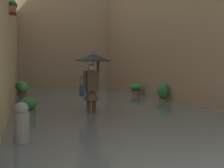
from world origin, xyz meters
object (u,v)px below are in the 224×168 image
(person_wading, at_px, (92,70))
(potted_plant_mid_right, at_px, (28,108))
(potted_plant_mid_left, at_px, (136,89))
(potted_plant_near_right, at_px, (24,91))
(mooring_bollard, at_px, (22,127))
(potted_plant_near_left, at_px, (163,92))
(potted_plant_far_right, at_px, (22,88))

(person_wading, xyz_separation_m, potted_plant_mid_right, (1.84, 0.04, -1.07))
(potted_plant_mid_left, bearing_deg, potted_plant_near_right, 2.87)
(potted_plant_near_right, relative_size, mooring_bollard, 0.97)
(potted_plant_near_left, xyz_separation_m, potted_plant_far_right, (5.59, -4.86, -0.01))
(potted_plant_near_right, bearing_deg, potted_plant_mid_right, 90.99)
(potted_plant_near_right, xyz_separation_m, potted_plant_mid_right, (-0.10, 5.83, -0.13))
(potted_plant_near_left, bearing_deg, potted_plant_near_right, -27.47)
(potted_plant_mid_left, relative_size, potted_plant_near_left, 0.82)
(potted_plant_far_right, distance_m, potted_plant_near_right, 2.02)
(potted_plant_mid_right, distance_m, mooring_bollard, 3.58)
(person_wading, xyz_separation_m, potted_plant_far_right, (2.06, -7.81, -0.95))
(potted_plant_mid_left, xyz_separation_m, potted_plant_near_right, (5.38, 0.27, 0.05))
(person_wading, height_order, potted_plant_mid_left, person_wading)
(potted_plant_near_left, relative_size, mooring_bollard, 1.03)
(person_wading, distance_m, potted_plant_mid_left, 7.04)
(potted_plant_near_right, relative_size, potted_plant_mid_right, 1.27)
(potted_plant_mid_left, height_order, potted_plant_far_right, potted_plant_far_right)
(potted_plant_mid_left, relative_size, potted_plant_mid_right, 1.10)
(potted_plant_far_right, bearing_deg, potted_plant_mid_left, 162.39)
(potted_plant_far_right, xyz_separation_m, potted_plant_near_right, (-0.12, 2.01, -0.00))
(potted_plant_near_right, height_order, mooring_bollard, mooring_bollard)
(potted_plant_far_right, bearing_deg, potted_plant_near_right, 93.39)
(mooring_bollard, bearing_deg, potted_plant_far_right, -89.70)
(person_wading, relative_size, potted_plant_far_right, 2.31)
(potted_plant_mid_left, bearing_deg, potted_plant_near_left, 91.68)
(potted_plant_mid_left, bearing_deg, person_wading, 60.43)
(potted_plant_mid_right, bearing_deg, person_wading, -178.74)
(potted_plant_mid_left, height_order, potted_plant_near_right, potted_plant_near_right)
(potted_plant_mid_left, bearing_deg, potted_plant_far_right, -17.61)
(person_wading, height_order, mooring_bollard, person_wading)
(potted_plant_mid_left, xyz_separation_m, potted_plant_near_left, (-0.09, 3.11, 0.06))
(potted_plant_near_left, height_order, potted_plant_near_right, potted_plant_near_left)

